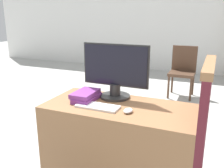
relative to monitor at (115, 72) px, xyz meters
name	(u,v)px	position (x,y,z in m)	size (l,w,h in m)	color
wall_back	(192,16)	(0.11, 4.66, 0.40)	(12.00, 0.06, 2.80)	white
desk	(120,150)	(0.11, -0.17, -0.61)	(1.18, 0.57, 0.78)	#8C603D
carrel_divider	(201,140)	(0.73, -0.12, -0.41)	(0.07, 0.67, 1.16)	#5B1E28
monitor	(115,72)	(0.00, 0.00, 0.00)	(0.58, 0.26, 0.46)	#282828
keyboard	(98,106)	(-0.03, -0.27, -0.22)	(0.34, 0.13, 0.02)	white
mouse	(128,111)	(0.22, -0.28, -0.21)	(0.06, 0.09, 0.03)	silver
book_stack	(86,96)	(-0.19, -0.16, -0.19)	(0.17, 0.28, 0.07)	#7A3384
far_chair	(183,69)	(0.22, 2.68, -0.49)	(0.44, 0.44, 0.91)	#4C3323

